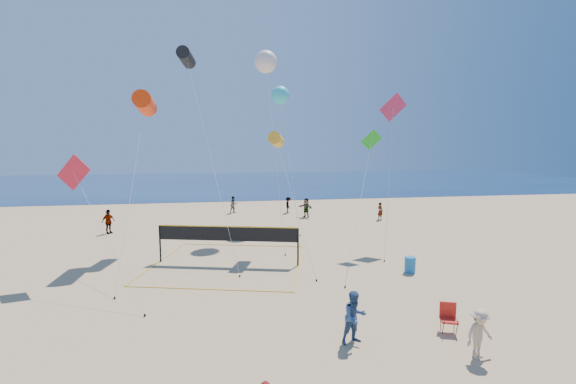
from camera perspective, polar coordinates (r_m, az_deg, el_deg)
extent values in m
plane|color=tan|center=(12.65, 2.52, -26.22)|extent=(120.00, 120.00, 0.00)
cube|color=#10204F|center=(72.72, -7.43, 1.45)|extent=(140.00, 50.00, 0.03)
imported|color=#304D7A|center=(14.34, 9.84, -17.81)|extent=(1.05, 0.90, 1.87)
imported|color=#CEAC89|center=(14.72, 26.50, -18.29)|extent=(1.17, 0.84, 1.63)
imported|color=gray|center=(33.38, -25.09, -4.00)|extent=(1.05, 1.17, 1.91)
imported|color=gray|center=(37.08, 2.69, -2.34)|extent=(1.48, 1.71, 1.86)
imported|color=gray|center=(36.84, 13.50, -2.77)|extent=(0.60, 0.70, 1.64)
imported|color=gray|center=(39.78, -8.05, -1.87)|extent=(1.03, 0.93, 1.71)
imported|color=gray|center=(39.42, 0.03, -1.95)|extent=(0.62, 1.06, 1.63)
cube|color=red|center=(16.12, 22.73, -17.14)|extent=(0.73, 0.70, 0.06)
cube|color=red|center=(16.21, 22.60, -15.77)|extent=(0.57, 0.24, 0.59)
cylinder|color=black|center=(15.97, 22.01, -18.18)|extent=(0.12, 0.29, 0.76)
cylinder|color=black|center=(16.35, 21.68, -17.56)|extent=(0.12, 0.29, 0.76)
cylinder|color=black|center=(16.07, 23.73, -18.10)|extent=(0.12, 0.29, 0.76)
cylinder|color=black|center=(16.45, 23.36, -17.49)|extent=(0.12, 0.29, 0.76)
cylinder|color=#1A68AA|center=(22.37, 17.62, -10.23)|extent=(0.67, 0.67, 0.87)
cylinder|color=black|center=(24.26, -18.43, -7.29)|extent=(0.10, 0.10, 2.19)
cylinder|color=black|center=(22.33, 1.49, -8.16)|extent=(0.10, 0.10, 2.19)
cube|color=black|center=(22.79, -8.93, -6.16)|extent=(7.96, 2.05, 0.82)
cube|color=gold|center=(22.69, -8.95, -5.08)|extent=(7.97, 2.06, 0.06)
cube|color=gold|center=(19.51, -11.83, -13.93)|extent=(8.16, 2.13, 0.02)
cube|color=gold|center=(27.10, -6.73, -7.86)|extent=(8.16, 2.13, 0.02)
cylinder|color=#F93708|center=(26.29, -20.43, 12.17)|extent=(1.20, 2.70, 1.46)
cylinder|color=silver|center=(22.37, -22.08, 0.95)|extent=(0.17, 7.99, 9.46)
cylinder|color=black|center=(19.67, -24.30, -14.12)|extent=(0.08, 0.08, 0.10)
cylinder|color=black|center=(29.93, -14.85, 18.70)|extent=(1.22, 2.34, 1.22)
cylinder|color=silver|center=(24.49, -11.63, 6.04)|extent=(3.27, 9.41, 13.08)
cylinder|color=black|center=(20.94, -7.16, -12.25)|extent=(0.08, 0.08, 0.10)
cylinder|color=gold|center=(25.07, -1.75, 7.75)|extent=(1.33, 2.09, 1.06)
cylinder|color=silver|center=(22.25, 0.91, -1.47)|extent=(1.24, 6.37, 7.22)
cylinder|color=black|center=(20.23, 4.26, -12.91)|extent=(0.08, 0.08, 0.10)
cube|color=red|center=(22.56, -29.17, 2.53)|extent=(1.86, 0.63, 1.93)
cylinder|color=silver|center=(19.65, -25.47, -5.86)|extent=(4.35, 5.54, 5.49)
cylinder|color=black|center=(17.41, -20.46, -16.74)|extent=(0.08, 0.08, 0.10)
cube|color=green|center=(26.08, 12.26, 7.57)|extent=(1.38, 0.33, 1.39)
cylinder|color=silver|center=(22.40, 10.65, -1.53)|extent=(3.87, 6.93, 7.23)
cylinder|color=black|center=(19.51, 8.46, -13.73)|extent=(0.08, 0.08, 0.10)
cube|color=#B92B50|center=(28.69, 15.30, 12.01)|extent=(2.07, 0.30, 2.04)
cylinder|color=silver|center=(25.88, 14.75, 2.05)|extent=(2.48, 4.98, 9.52)
cylinder|color=black|center=(24.03, 14.09, -9.86)|extent=(0.08, 0.08, 0.10)
sphere|color=silver|center=(31.99, -3.31, 18.70)|extent=(2.22, 2.22, 1.76)
cylinder|color=silver|center=(27.43, -2.02, 6.59)|extent=(0.34, 7.88, 13.39)
cylinder|color=black|center=(24.54, -0.40, -9.29)|extent=(0.08, 0.08, 0.10)
sphere|color=#2FC7DF|center=(33.62, -1.16, 14.15)|extent=(1.77, 1.77, 1.53)
cylinder|color=silver|center=(31.12, 0.27, 4.51)|extent=(0.88, 4.74, 11.08)
cylinder|color=black|center=(29.65, 1.84, -6.44)|extent=(0.08, 0.08, 0.10)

